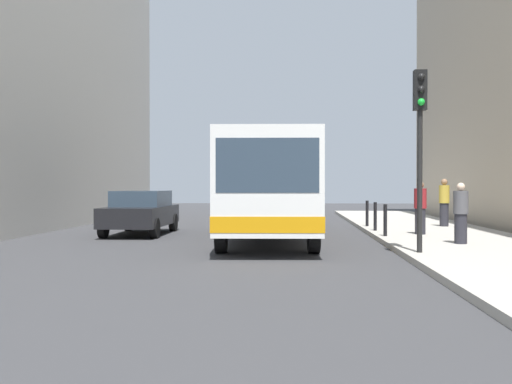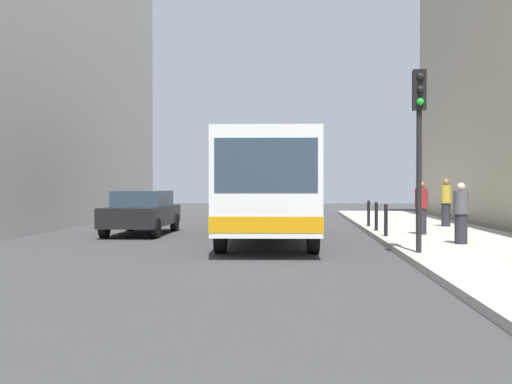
{
  "view_description": "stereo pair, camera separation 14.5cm",
  "coord_description": "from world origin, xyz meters",
  "px_view_note": "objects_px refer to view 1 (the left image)",
  "views": [
    {
      "loc": [
        0.7,
        -16.33,
        1.66
      ],
      "look_at": [
        -0.32,
        0.33,
        1.48
      ],
      "focal_mm": 42.48,
      "sensor_mm": 36.0,
      "label": 1
    },
    {
      "loc": [
        0.84,
        -16.32,
        1.66
      ],
      "look_at": [
        -0.32,
        0.33,
        1.48
      ],
      "focal_mm": 42.48,
      "sensor_mm": 36.0,
      "label": 2
    }
  ],
  "objects_px": {
    "car_beside_bus": "(141,211)",
    "pedestrian_near_signal": "(461,213)",
    "traffic_light": "(420,126)",
    "bollard_near": "(385,220)",
    "pedestrian_far_sidewalk": "(444,202)",
    "bollard_far": "(367,213)",
    "bus": "(268,183)",
    "pedestrian_mid_sidewalk": "(420,208)",
    "bollard_mid": "(375,216)"
  },
  "relations": [
    {
      "from": "traffic_light",
      "to": "bollard_near",
      "type": "distance_m",
      "value": 5.02
    },
    {
      "from": "traffic_light",
      "to": "bollard_far",
      "type": "xyz_separation_m",
      "value": [
        -0.1,
        8.83,
        -2.38
      ]
    },
    {
      "from": "traffic_light",
      "to": "pedestrian_mid_sidewalk",
      "type": "xyz_separation_m",
      "value": [
        1.09,
        5.19,
        -2.04
      ]
    },
    {
      "from": "car_beside_bus",
      "to": "traffic_light",
      "type": "xyz_separation_m",
      "value": [
        8.0,
        -6.44,
        2.22
      ]
    },
    {
      "from": "bollard_near",
      "to": "bollard_mid",
      "type": "relative_size",
      "value": 1.0
    },
    {
      "from": "bus",
      "to": "pedestrian_far_sidewalk",
      "type": "bearing_deg",
      "value": -150.47
    },
    {
      "from": "car_beside_bus",
      "to": "bollard_mid",
      "type": "relative_size",
      "value": 4.64
    },
    {
      "from": "traffic_light",
      "to": "bollard_near",
      "type": "height_order",
      "value": "traffic_light"
    },
    {
      "from": "car_beside_bus",
      "to": "pedestrian_far_sidewalk",
      "type": "distance_m",
      "value": 11.02
    },
    {
      "from": "car_beside_bus",
      "to": "bollard_mid",
      "type": "bearing_deg",
      "value": -178.85
    },
    {
      "from": "bollard_mid",
      "to": "bus",
      "type": "bearing_deg",
      "value": -154.87
    },
    {
      "from": "bollard_mid",
      "to": "pedestrian_near_signal",
      "type": "height_order",
      "value": "pedestrian_near_signal"
    },
    {
      "from": "traffic_light",
      "to": "bus",
      "type": "bearing_deg",
      "value": 126.19
    },
    {
      "from": "traffic_light",
      "to": "pedestrian_near_signal",
      "type": "bearing_deg",
      "value": 55.31
    },
    {
      "from": "pedestrian_far_sidewalk",
      "to": "pedestrian_near_signal",
      "type": "bearing_deg",
      "value": 106.38
    },
    {
      "from": "bollard_far",
      "to": "traffic_light",
      "type": "bearing_deg",
      "value": -89.35
    },
    {
      "from": "bollard_near",
      "to": "pedestrian_mid_sidewalk",
      "type": "distance_m",
      "value": 1.45
    },
    {
      "from": "bus",
      "to": "car_beside_bus",
      "type": "height_order",
      "value": "bus"
    },
    {
      "from": "bollard_near",
      "to": "pedestrian_mid_sidewalk",
      "type": "height_order",
      "value": "pedestrian_mid_sidewalk"
    },
    {
      "from": "bollard_mid",
      "to": "traffic_light",
      "type": "bearing_deg",
      "value": -89.14
    },
    {
      "from": "car_beside_bus",
      "to": "pedestrian_near_signal",
      "type": "xyz_separation_m",
      "value": [
        9.49,
        -4.28,
        0.15
      ]
    },
    {
      "from": "bollard_near",
      "to": "bollard_mid",
      "type": "xyz_separation_m",
      "value": [
        0.0,
        2.21,
        0.0
      ]
    },
    {
      "from": "bollard_mid",
      "to": "car_beside_bus",
      "type": "bearing_deg",
      "value": -178.61
    },
    {
      "from": "bollard_mid",
      "to": "pedestrian_mid_sidewalk",
      "type": "xyz_separation_m",
      "value": [
        1.19,
        -1.44,
        0.34
      ]
    },
    {
      "from": "pedestrian_near_signal",
      "to": "bollard_mid",
      "type": "bearing_deg",
      "value": 26.93
    },
    {
      "from": "car_beside_bus",
      "to": "pedestrian_mid_sidewalk",
      "type": "height_order",
      "value": "pedestrian_mid_sidewalk"
    },
    {
      "from": "bus",
      "to": "car_beside_bus",
      "type": "relative_size",
      "value": 2.52
    },
    {
      "from": "pedestrian_far_sidewalk",
      "to": "traffic_light",
      "type": "bearing_deg",
      "value": 99.74
    },
    {
      "from": "traffic_light",
      "to": "bollard_near",
      "type": "bearing_deg",
      "value": 91.3
    },
    {
      "from": "bollard_near",
      "to": "pedestrian_near_signal",
      "type": "xyz_separation_m",
      "value": [
        1.59,
        -2.26,
        0.31
      ]
    },
    {
      "from": "bus",
      "to": "bollard_mid",
      "type": "xyz_separation_m",
      "value": [
        3.54,
        1.66,
        -1.1
      ]
    },
    {
      "from": "car_beside_bus",
      "to": "pedestrian_near_signal",
      "type": "bearing_deg",
      "value": 155.49
    },
    {
      "from": "bollard_near",
      "to": "bus",
      "type": "bearing_deg",
      "value": 171.19
    },
    {
      "from": "bollard_mid",
      "to": "pedestrian_near_signal",
      "type": "relative_size",
      "value": 0.6
    },
    {
      "from": "bollard_near",
      "to": "bollard_far",
      "type": "xyz_separation_m",
      "value": [
        0.0,
        4.41,
        0.0
      ]
    },
    {
      "from": "bollard_near",
      "to": "pedestrian_far_sidewalk",
      "type": "distance_m",
      "value": 5.34
    },
    {
      "from": "bus",
      "to": "pedestrian_near_signal",
      "type": "distance_m",
      "value": 5.9
    },
    {
      "from": "bus",
      "to": "bollard_near",
      "type": "distance_m",
      "value": 3.74
    },
    {
      "from": "traffic_light",
      "to": "pedestrian_far_sidewalk",
      "type": "relative_size",
      "value": 2.33
    },
    {
      "from": "bollard_far",
      "to": "pedestrian_near_signal",
      "type": "distance_m",
      "value": 6.87
    },
    {
      "from": "bollard_far",
      "to": "pedestrian_mid_sidewalk",
      "type": "height_order",
      "value": "pedestrian_mid_sidewalk"
    },
    {
      "from": "bollard_near",
      "to": "bollard_far",
      "type": "distance_m",
      "value": 4.41
    },
    {
      "from": "bus",
      "to": "pedestrian_near_signal",
      "type": "bearing_deg",
      "value": 148.92
    },
    {
      "from": "bollard_mid",
      "to": "bollard_near",
      "type": "bearing_deg",
      "value": -90.0
    },
    {
      "from": "bollard_far",
      "to": "pedestrian_near_signal",
      "type": "height_order",
      "value": "pedestrian_near_signal"
    },
    {
      "from": "bollard_mid",
      "to": "pedestrian_far_sidewalk",
      "type": "distance_m",
      "value": 3.67
    },
    {
      "from": "bus",
      "to": "pedestrian_far_sidewalk",
      "type": "height_order",
      "value": "bus"
    },
    {
      "from": "traffic_light",
      "to": "pedestrian_mid_sidewalk",
      "type": "height_order",
      "value": "traffic_light"
    },
    {
      "from": "bollard_far",
      "to": "pedestrian_mid_sidewalk",
      "type": "xyz_separation_m",
      "value": [
        1.19,
        -3.65,
        0.34
      ]
    },
    {
      "from": "traffic_light",
      "to": "pedestrian_mid_sidewalk",
      "type": "relative_size",
      "value": 2.5
    }
  ]
}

